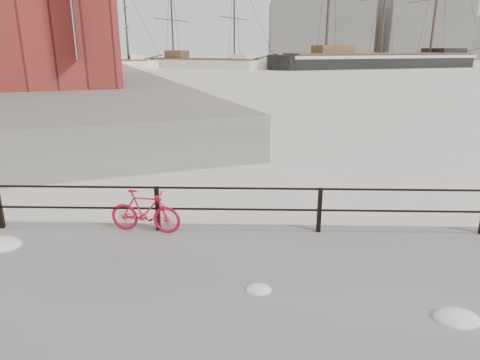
% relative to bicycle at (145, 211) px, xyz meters
% --- Properties ---
extents(ground, '(400.00, 400.00, 0.00)m').
position_rel_bicycle_xyz_m(ground, '(3.75, 0.25, -0.82)').
color(ground, white).
rests_on(ground, ground).
extents(far_quay, '(78.44, 148.07, 1.80)m').
position_rel_bicycle_xyz_m(far_quay, '(-36.25, 72.25, 0.08)').
color(far_quay, gray).
rests_on(far_quay, ground).
extents(guardrail, '(28.00, 0.10, 1.00)m').
position_rel_bicycle_xyz_m(guardrail, '(3.75, 0.10, 0.03)').
color(guardrail, black).
rests_on(guardrail, promenade).
extents(bicycle, '(1.59, 0.48, 0.95)m').
position_rel_bicycle_xyz_m(bicycle, '(0.00, 0.00, 0.00)').
color(bicycle, '#B70C25').
rests_on(bicycle, promenade).
extents(snow_mounds, '(23.96, 3.63, 0.34)m').
position_rel_bicycle_xyz_m(snow_mounds, '(5.95, -1.39, -0.32)').
color(snow_mounds, white).
rests_on(snow_mounds, promenade).
extents(barque_black, '(57.79, 35.63, 31.45)m').
position_rel_bicycle_xyz_m(barque_black, '(28.27, 83.30, -0.82)').
color(barque_black, black).
rests_on(barque_black, ground).
extents(schooner_mid, '(33.34, 23.50, 21.93)m').
position_rel_bicycle_xyz_m(schooner_mid, '(-7.83, 81.33, -0.82)').
color(schooner_mid, silver).
rests_on(schooner_mid, ground).
extents(schooner_left, '(25.56, 18.17, 17.82)m').
position_rel_bicycle_xyz_m(schooner_left, '(-27.13, 76.27, -0.82)').
color(schooner_left, white).
rests_on(schooner_left, ground).
extents(apartment_brick, '(27.87, 22.90, 21.20)m').
position_rel_bicycle_xyz_m(apartment_brick, '(-51.22, 103.96, 11.58)').
color(apartment_brick, brown).
rests_on(apartment_brick, far_quay).
extents(industrial_west, '(32.00, 18.00, 18.00)m').
position_rel_bicycle_xyz_m(industrial_west, '(23.75, 140.25, 8.18)').
color(industrial_west, gray).
rests_on(industrial_west, ground).
extents(industrial_mid, '(26.00, 20.00, 24.00)m').
position_rel_bicycle_xyz_m(industrial_mid, '(58.75, 145.25, 11.18)').
color(industrial_mid, gray).
rests_on(industrial_mid, ground).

